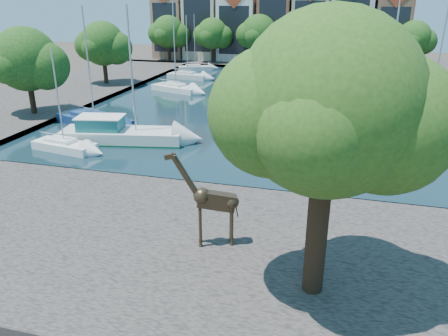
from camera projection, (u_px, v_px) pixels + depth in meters
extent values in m
plane|color=#38332B|center=(201.00, 189.00, 27.29)|extent=(160.00, 160.00, 0.00)
cube|color=black|center=(266.00, 103.00, 48.84)|extent=(38.00, 50.00, 0.08)
cube|color=#514A46|center=(156.00, 242.00, 20.91)|extent=(50.00, 14.00, 0.50)
cube|color=#514A46|center=(297.00, 62.00, 77.51)|extent=(60.00, 16.00, 0.50)
cube|color=#514A46|center=(69.00, 90.00, 54.74)|extent=(14.00, 52.00, 0.50)
cylinder|color=#332114|center=(317.00, 227.00, 16.21)|extent=(0.80, 0.80, 5.50)
sphere|color=#244914|center=(328.00, 104.00, 14.49)|extent=(6.40, 6.40, 6.40)
sphere|color=#244914|center=(386.00, 124.00, 14.54)|extent=(4.80, 4.80, 4.80)
sphere|color=#244914|center=(274.00, 112.00, 14.67)|extent=(4.48, 4.48, 4.48)
cube|color=#9A6E54|center=(174.00, 26.00, 80.90)|extent=(5.39, 9.00, 11.00)
cube|color=black|center=(165.00, 28.00, 76.87)|extent=(4.40, 0.05, 8.25)
cube|color=beige|center=(205.00, 22.00, 79.19)|extent=(5.88, 9.00, 12.50)
cube|color=black|center=(197.00, 24.00, 75.16)|extent=(4.80, 0.05, 9.38)
cube|color=silver|center=(240.00, 29.00, 78.00)|extent=(6.37, 9.00, 10.50)
cube|color=black|center=(234.00, 30.00, 73.97)|extent=(5.20, 0.05, 7.88)
cube|color=brown|center=(276.00, 22.00, 75.98)|extent=(5.39, 9.00, 13.00)
cube|color=black|center=(272.00, 23.00, 71.96)|extent=(4.40, 0.05, 9.75)
cube|color=tan|center=(311.00, 27.00, 74.82)|extent=(5.88, 9.00, 11.50)
cube|color=black|center=(308.00, 29.00, 70.80)|extent=(4.80, 0.05, 8.62)
cube|color=beige|center=(350.00, 26.00, 73.18)|extent=(6.37, 9.00, 12.00)
cube|color=black|center=(350.00, 28.00, 69.15)|extent=(5.20, 0.05, 9.00)
cube|color=brown|center=(390.00, 31.00, 71.90)|extent=(5.39, 9.00, 10.50)
cube|color=black|center=(393.00, 34.00, 67.87)|extent=(4.40, 0.05, 7.88)
cylinder|color=#332114|center=(169.00, 51.00, 77.15)|extent=(0.50, 0.50, 3.20)
sphere|color=#143610|center=(168.00, 32.00, 75.94)|extent=(5.60, 5.60, 5.60)
sphere|color=#143610|center=(178.00, 35.00, 76.02)|extent=(4.20, 4.20, 4.20)
sphere|color=#143610|center=(159.00, 34.00, 76.06)|extent=(3.92, 3.92, 3.92)
cylinder|color=#332114|center=(212.00, 53.00, 75.24)|extent=(0.50, 0.50, 3.20)
sphere|color=#143610|center=(212.00, 34.00, 74.07)|extent=(5.20, 5.20, 5.20)
sphere|color=#143610|center=(222.00, 37.00, 74.16)|extent=(3.90, 3.90, 3.90)
sphere|color=#143610|center=(204.00, 35.00, 74.15)|extent=(3.64, 3.64, 3.64)
cylinder|color=#332114|center=(258.00, 54.00, 73.32)|extent=(0.50, 0.50, 3.20)
sphere|color=#143610|center=(259.00, 33.00, 72.07)|extent=(6.00, 6.00, 6.00)
sphere|color=#143610|center=(270.00, 37.00, 72.13)|extent=(4.50, 4.50, 4.50)
sphere|color=#143610|center=(248.00, 35.00, 72.22)|extent=(4.20, 4.20, 4.20)
cylinder|color=#332114|center=(306.00, 56.00, 71.41)|extent=(0.50, 0.50, 3.20)
sphere|color=#143610|center=(308.00, 35.00, 70.23)|extent=(5.40, 5.40, 5.40)
sphere|color=#143610|center=(318.00, 39.00, 70.31)|extent=(4.05, 4.05, 4.05)
sphere|color=#143610|center=(298.00, 37.00, 70.32)|extent=(3.78, 3.78, 3.78)
cylinder|color=#332114|center=(357.00, 57.00, 69.50)|extent=(0.50, 0.50, 3.20)
sphere|color=#143610|center=(359.00, 36.00, 68.27)|extent=(5.80, 5.80, 5.80)
sphere|color=#143610|center=(370.00, 39.00, 68.33)|extent=(4.35, 4.35, 4.35)
sphere|color=#143610|center=(349.00, 37.00, 68.40)|extent=(4.06, 4.06, 4.06)
cylinder|color=#332114|center=(410.00, 59.00, 67.58)|extent=(0.50, 0.50, 3.20)
sphere|color=#143610|center=(414.00, 38.00, 66.42)|extent=(5.20, 5.20, 5.20)
sphere|color=#143610|center=(424.00, 41.00, 66.51)|extent=(3.90, 3.90, 3.90)
sphere|color=#143610|center=(404.00, 40.00, 66.50)|extent=(3.64, 3.64, 3.64)
cylinder|color=#332114|center=(32.00, 96.00, 42.28)|extent=(0.54, 0.54, 3.40)
sphere|color=#143610|center=(26.00, 59.00, 41.00)|extent=(6.00, 6.00, 6.00)
sphere|color=#143610|center=(45.00, 66.00, 41.06)|extent=(4.50, 4.50, 4.50)
sphere|color=#143610|center=(8.00, 62.00, 41.14)|extent=(4.20, 4.20, 4.20)
cylinder|color=#332114|center=(105.00, 70.00, 56.90)|extent=(0.54, 0.54, 3.40)
sphere|color=#143610|center=(103.00, 43.00, 55.65)|extent=(5.60, 5.60, 5.60)
sphere|color=#143610|center=(116.00, 48.00, 55.73)|extent=(4.20, 4.20, 4.20)
sphere|color=#143610|center=(90.00, 46.00, 55.77)|extent=(3.92, 3.92, 3.92)
cylinder|color=#372B1B|center=(200.00, 228.00, 19.77)|extent=(0.14, 0.14, 1.88)
cylinder|color=#372B1B|center=(200.00, 224.00, 20.14)|extent=(0.14, 0.14, 1.88)
cylinder|color=#372B1B|center=(232.00, 227.00, 19.88)|extent=(0.14, 0.14, 1.88)
cylinder|color=#372B1B|center=(231.00, 223.00, 20.25)|extent=(0.14, 0.14, 1.88)
cube|color=#372B1B|center=(217.00, 201.00, 19.55)|extent=(1.88, 1.08, 1.10)
cylinder|color=#372B1B|center=(186.00, 177.00, 19.00)|extent=(1.23, 0.66, 1.95)
cube|color=#372B1B|center=(170.00, 156.00, 18.60)|extent=(0.55, 0.33, 0.30)
cube|color=silver|center=(122.00, 134.00, 35.62)|extent=(10.20, 4.66, 1.25)
cube|color=#145759|center=(101.00, 124.00, 35.44)|extent=(3.81, 2.77, 1.16)
cylinder|color=#B2B2B7|center=(131.00, 71.00, 33.65)|extent=(0.15, 0.15, 9.64)
cube|color=white|center=(65.00, 145.00, 33.73)|extent=(5.33, 2.59, 0.83)
cube|color=white|center=(64.00, 142.00, 33.63)|extent=(2.41, 1.59, 0.46)
cylinder|color=#B2B2B7|center=(58.00, 97.00, 32.35)|extent=(0.11, 0.11, 7.06)
cube|color=navy|center=(94.00, 120.00, 40.29)|extent=(8.43, 5.49, 1.02)
cube|color=navy|center=(94.00, 116.00, 40.16)|extent=(3.95, 3.08, 0.57)
cylinder|color=#B2B2B7|center=(88.00, 63.00, 38.41)|extent=(0.14, 0.14, 9.65)
cube|color=white|center=(176.00, 88.00, 54.58)|extent=(6.75, 4.22, 0.88)
cube|color=white|center=(176.00, 85.00, 54.47)|extent=(3.15, 2.40, 0.49)
cylinder|color=#B2B2B7|center=(174.00, 43.00, 52.58)|extent=(0.12, 0.12, 10.37)
cube|color=silver|center=(188.00, 76.00, 62.83)|extent=(6.01, 2.67, 0.91)
cube|color=silver|center=(188.00, 73.00, 62.72)|extent=(2.69, 1.70, 0.50)
cylinder|color=#B2B2B7|center=(187.00, 45.00, 61.27)|extent=(0.12, 0.12, 7.98)
cube|color=silver|center=(195.00, 68.00, 70.24)|extent=(5.60, 3.80, 0.79)
cube|color=silver|center=(195.00, 66.00, 70.14)|extent=(2.64, 2.11, 0.44)
cylinder|color=#B2B2B7|center=(195.00, 41.00, 68.70)|extent=(0.10, 0.10, 7.92)
cube|color=silver|center=(426.00, 136.00, 35.75)|extent=(6.06, 3.35, 0.88)
cube|color=silver|center=(426.00, 133.00, 35.64)|extent=(2.78, 1.98, 0.49)
cylinder|color=#B2B2B7|center=(437.00, 72.00, 33.82)|extent=(0.12, 0.12, 10.02)
cube|color=navy|center=(384.00, 117.00, 41.35)|extent=(8.11, 5.17, 0.90)
cube|color=navy|center=(385.00, 114.00, 41.24)|extent=(3.79, 2.92, 0.50)
cylinder|color=#B2B2B7|center=(392.00, 62.00, 39.47)|extent=(0.12, 0.12, 9.69)
cube|color=silver|center=(386.00, 99.00, 48.23)|extent=(6.05, 2.94, 0.98)
cube|color=silver|center=(386.00, 97.00, 48.11)|extent=(2.73, 1.81, 0.54)
cylinder|color=#B2B2B7|center=(393.00, 49.00, 46.22)|extent=(0.13, 0.13, 10.39)
cube|color=white|center=(375.00, 90.00, 53.24)|extent=(5.16, 1.92, 0.89)
cube|color=white|center=(375.00, 88.00, 53.13)|extent=(2.27, 1.31, 0.49)
cylinder|color=#B2B2B7|center=(379.00, 55.00, 51.71)|extent=(0.12, 0.12, 7.79)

